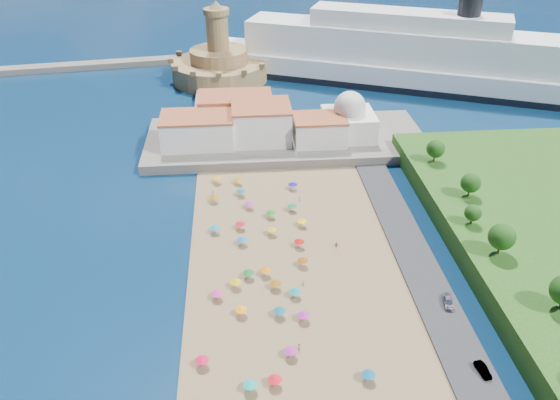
{
  "coord_description": "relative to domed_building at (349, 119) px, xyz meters",
  "views": [
    {
      "loc": [
        -5.65,
        -88.36,
        77.79
      ],
      "look_at": [
        4.0,
        25.0,
        8.0
      ],
      "focal_mm": 35.0,
      "sensor_mm": 36.0,
      "label": 1
    }
  ],
  "objects": [
    {
      "name": "ground",
      "position": [
        -30.0,
        -71.0,
        -8.97
      ],
      "size": [
        700.0,
        700.0,
        0.0
      ],
      "primitive_type": "plane",
      "color": "#071938",
      "rests_on": "ground"
    },
    {
      "name": "terrace",
      "position": [
        -20.0,
        2.0,
        -7.47
      ],
      "size": [
        90.0,
        36.0,
        3.0
      ],
      "primitive_type": "cube",
      "color": "#59544C",
      "rests_on": "ground"
    },
    {
      "name": "jetty",
      "position": [
        -42.0,
        37.0,
        -7.77
      ],
      "size": [
        18.0,
        70.0,
        2.4
      ],
      "primitive_type": "cube",
      "color": "#59544C",
      "rests_on": "ground"
    },
    {
      "name": "waterfront_buildings",
      "position": [
        -33.05,
        2.64,
        -1.1
      ],
      "size": [
        57.0,
        29.0,
        11.0
      ],
      "color": "silver",
      "rests_on": "terrace"
    },
    {
      "name": "domed_building",
      "position": [
        0.0,
        0.0,
        0.0
      ],
      "size": [
        16.0,
        16.0,
        15.0
      ],
      "color": "silver",
      "rests_on": "terrace"
    },
    {
      "name": "fortress",
      "position": [
        -42.0,
        67.0,
        -2.29
      ],
      "size": [
        40.0,
        40.0,
        32.4
      ],
      "color": "#A78853",
      "rests_on": "ground"
    },
    {
      "name": "cruise_ship",
      "position": [
        33.6,
        54.91,
        1.72
      ],
      "size": [
        161.69,
        86.82,
        36.12
      ],
      "color": "black",
      "rests_on": "ground"
    },
    {
      "name": "beach_parasols",
      "position": [
        -31.16,
        -79.47,
        -6.83
      ],
      "size": [
        32.97,
        116.47,
        2.2
      ],
      "color": "gray",
      "rests_on": "beach"
    },
    {
      "name": "beachgoers",
      "position": [
        -29.05,
        -79.39,
        -7.87
      ],
      "size": [
        33.95,
        101.51,
        1.81
      ],
      "color": "tan",
      "rests_on": "beach"
    },
    {
      "name": "parked_cars",
      "position": [
        6.0,
        -93.54,
        -7.59
      ],
      "size": [
        2.75,
        40.86,
        1.4
      ],
      "color": "gray",
      "rests_on": "promenade"
    },
    {
      "name": "hillside_trees",
      "position": [
        20.0,
        -76.66,
        1.06
      ],
      "size": [
        12.99,
        108.42,
        7.47
      ],
      "color": "#382314",
      "rests_on": "hillside"
    }
  ]
}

